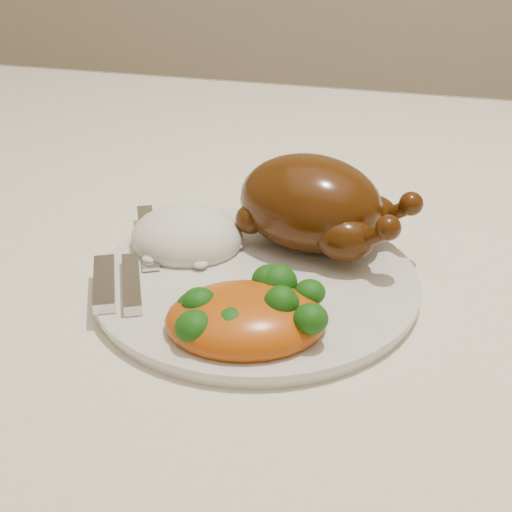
# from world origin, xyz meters

# --- Properties ---
(dining_table) EXTENTS (1.60, 0.90, 0.76)m
(dining_table) POSITION_xyz_m (0.00, 0.00, 0.67)
(dining_table) COLOR brown
(dining_table) RESTS_ON floor
(tablecloth) EXTENTS (1.73, 1.03, 0.18)m
(tablecloth) POSITION_xyz_m (0.00, 0.00, 0.74)
(tablecloth) COLOR white
(tablecloth) RESTS_ON dining_table
(dinner_plate) EXTENTS (0.35, 0.35, 0.01)m
(dinner_plate) POSITION_xyz_m (-0.10, -0.15, 0.77)
(dinner_plate) COLOR silver
(dinner_plate) RESTS_ON tablecloth
(roast_chicken) EXTENTS (0.18, 0.14, 0.09)m
(roast_chicken) POSITION_xyz_m (-0.07, -0.08, 0.82)
(roast_chicken) COLOR #492107
(roast_chicken) RESTS_ON dinner_plate
(rice_mound) EXTENTS (0.11, 0.10, 0.06)m
(rice_mound) POSITION_xyz_m (-0.18, -0.11, 0.79)
(rice_mound) COLOR white
(rice_mound) RESTS_ON dinner_plate
(mac_and_cheese) EXTENTS (0.15, 0.13, 0.05)m
(mac_and_cheese) POSITION_xyz_m (-0.09, -0.22, 0.79)
(mac_and_cheese) COLOR #BE4C0C
(mac_and_cheese) RESTS_ON dinner_plate
(cutlery) EXTENTS (0.08, 0.20, 0.01)m
(cutlery) POSITION_xyz_m (-0.21, -0.17, 0.79)
(cutlery) COLOR #BCBBC2
(cutlery) RESTS_ON dinner_plate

